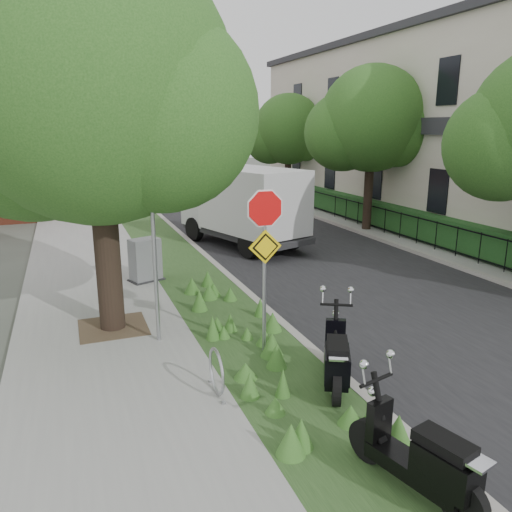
{
  "coord_description": "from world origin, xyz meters",
  "views": [
    {
      "loc": [
        -4.69,
        -7.58,
        4.28
      ],
      "look_at": [
        -0.6,
        3.13,
        1.3
      ],
      "focal_mm": 35.0,
      "sensor_mm": 36.0,
      "label": 1
    }
  ],
  "objects_px": {
    "scooter_far": "(336,364)",
    "utility_cabinet": "(145,261)",
    "box_truck": "(244,203)",
    "sign_assembly": "(265,238)",
    "scooter_near": "(428,467)"
  },
  "relations": [
    {
      "from": "scooter_far",
      "to": "utility_cabinet",
      "type": "bearing_deg",
      "value": 105.19
    },
    {
      "from": "box_truck",
      "to": "sign_assembly",
      "type": "bearing_deg",
      "value": -107.3
    },
    {
      "from": "scooter_far",
      "to": "utility_cabinet",
      "type": "height_order",
      "value": "utility_cabinet"
    },
    {
      "from": "scooter_near",
      "to": "scooter_far",
      "type": "bearing_deg",
      "value": 83.63
    },
    {
      "from": "box_truck",
      "to": "scooter_far",
      "type": "bearing_deg",
      "value": -101.74
    },
    {
      "from": "utility_cabinet",
      "to": "box_truck",
      "type": "bearing_deg",
      "value": 39.17
    },
    {
      "from": "utility_cabinet",
      "to": "scooter_far",
      "type": "bearing_deg",
      "value": -74.81
    },
    {
      "from": "scooter_near",
      "to": "scooter_far",
      "type": "xyz_separation_m",
      "value": [
        0.29,
        2.57,
        0.0
      ]
    },
    {
      "from": "box_truck",
      "to": "utility_cabinet",
      "type": "height_order",
      "value": "box_truck"
    },
    {
      "from": "box_truck",
      "to": "utility_cabinet",
      "type": "distance_m",
      "value": 5.39
    },
    {
      "from": "sign_assembly",
      "to": "utility_cabinet",
      "type": "xyz_separation_m",
      "value": [
        -1.4,
        5.38,
        -1.64
      ]
    },
    {
      "from": "scooter_far",
      "to": "scooter_near",
      "type": "bearing_deg",
      "value": -96.37
    },
    {
      "from": "scooter_far",
      "to": "utility_cabinet",
      "type": "relative_size",
      "value": 1.47
    },
    {
      "from": "sign_assembly",
      "to": "scooter_far",
      "type": "bearing_deg",
      "value": -73.02
    },
    {
      "from": "scooter_near",
      "to": "box_truck",
      "type": "distance_m",
      "value": 13.33
    }
  ]
}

